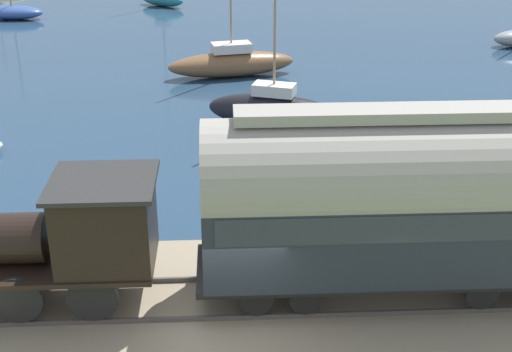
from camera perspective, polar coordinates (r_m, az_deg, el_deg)
name	(u,v)px	position (r m, az deg, el deg)	size (l,w,h in m)	color
ground_plane	(229,341)	(16.46, -2.20, -13.03)	(200.00, 200.00, 0.00)	#516B38
rail_embankment	(228,307)	(17.14, -2.27, -10.43)	(5.82, 56.00, 0.56)	gray
steam_locomotive	(46,234)	(16.55, -16.45, -4.50)	(2.25, 6.51, 3.32)	black
passenger_coach	(393,197)	(16.18, 10.94, -1.67)	(2.56, 8.87, 4.55)	black
sailboat_black	(274,110)	(28.53, 1.44, 5.30)	(3.15, 5.64, 8.44)	black
sailboat_blue	(12,12)	(52.32, -18.92, 12.30)	(2.19, 4.36, 5.71)	#335199
sailboat_brown	(231,63)	(35.89, -1.97, 9.06)	(2.89, 6.58, 9.19)	brown
rowboat_far_out	(511,174)	(25.46, 19.72, 0.17)	(1.25, 2.47, 0.48)	silver
rowboat_off_pier	(456,121)	(30.18, 15.68, 4.22)	(2.44, 2.05, 0.33)	beige
rowboat_near_shore	(375,208)	(21.89, 9.48, -2.52)	(1.39, 2.44, 0.52)	beige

